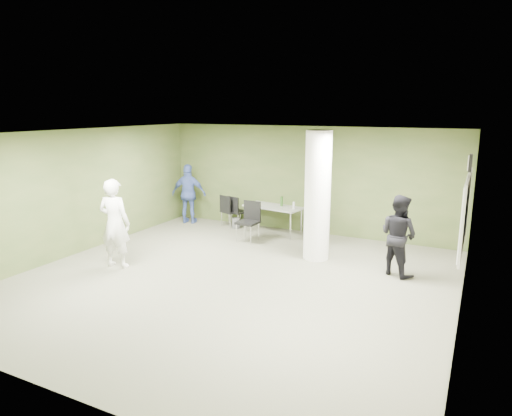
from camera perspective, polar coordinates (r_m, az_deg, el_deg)
The scene contains 17 objects.
floor at distance 8.91m, azimuth -3.03°, elevation -9.03°, with size 8.00×8.00×0.00m, color #4D4E3D.
ceiling at distance 8.30m, azimuth -3.25°, elevation 9.26°, with size 8.00×8.00×0.00m, color white.
wall_back at distance 12.07m, azimuth 6.30°, elevation 3.51°, with size 8.00×0.02×2.80m, color #3C5025.
wall_left at distance 11.00m, azimuth -21.57°, elevation 1.84°, with size 0.02×8.00×2.80m, color #3C5025.
wall_right_cream at distance 7.44m, azimuth 24.81°, elevation -3.19°, with size 0.02×8.00×2.80m, color beige.
column at distance 9.89m, azimuth 7.70°, elevation 1.49°, with size 0.56×0.56×2.80m, color silver.
whiteboard at distance 8.58m, azimuth 24.66°, elevation -0.52°, with size 0.05×2.30×1.30m.
wall_clock at distance 8.45m, azimuth 25.19°, elevation 5.10°, with size 0.06×0.32×0.32m.
folding_table at distance 11.96m, azimuth 2.24°, elevation 0.01°, with size 1.64×0.91×0.99m.
wastebasket at distance 12.61m, azimuth -2.49°, elevation -1.88°, with size 0.25×0.25×0.29m, color #4C4C4C.
chair_back_left at distance 12.63m, azimuth -3.44°, elevation -0.08°, with size 0.58×0.58×0.90m.
chair_back_right at distance 12.63m, azimuth -2.52°, elevation -0.15°, with size 0.54×0.54×0.88m.
chair_table_left at distance 11.33m, azimuth -0.81°, elevation -1.25°, with size 0.52×0.52×0.98m.
chair_table_right at distance 11.37m, azimuth 7.93°, elevation -1.37°, with size 0.60×0.60×0.97m.
woman_white at distance 9.82m, azimuth -17.25°, elevation -1.84°, with size 0.68×0.45×1.86m, color white.
man_black at distance 9.39m, azimuth 17.37°, elevation -3.26°, with size 0.79×0.61×1.62m, color black.
man_blue at distance 13.17m, azimuth -8.39°, elevation 1.76°, with size 1.00×0.41×1.70m, color #3E529A.
Camera 1 is at (4.11, -7.20, 3.25)m, focal length 32.00 mm.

